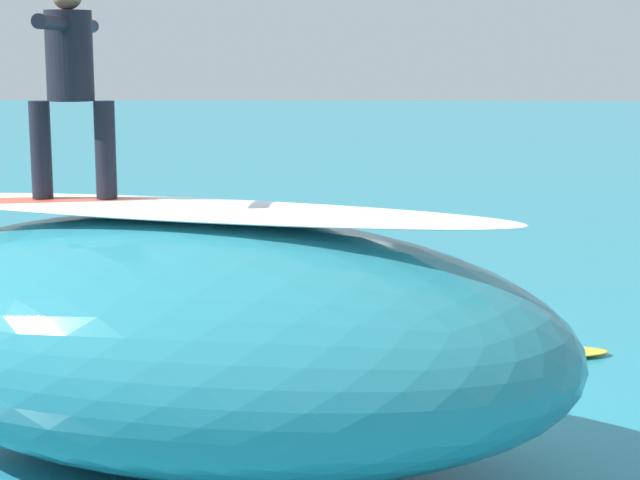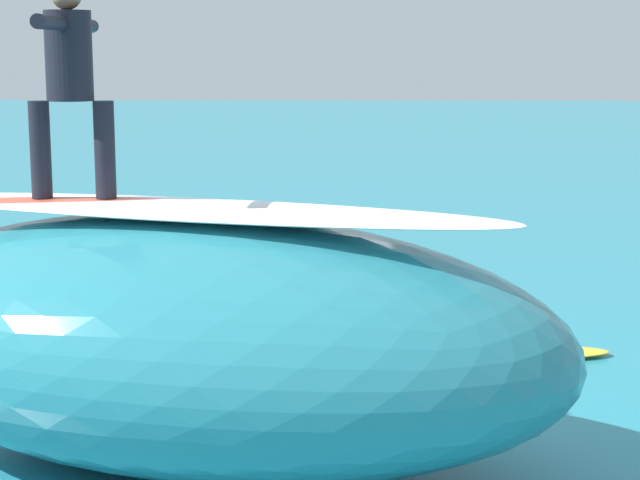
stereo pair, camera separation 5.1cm
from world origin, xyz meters
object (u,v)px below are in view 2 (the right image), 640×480
Objects in this scene: surfboard_riding at (75,203)px; surfboard_paddling at (503,352)px; surfer_paddling at (493,337)px; surfer_riding at (69,72)px.

surfboard_riding is 0.98× the size of surfboard_paddling.
surfer_paddling is at bearing 180.00° from surfboard_paddling.
surfer_riding is (0.00, 0.00, 1.03)m from surfboard_riding.
surfer_paddling is (-3.71, -2.70, -1.80)m from surfboard_riding.
surfboard_paddling is 0.21m from surfer_paddling.
surfboard_riding is at bearing 0.00° from surfer_riding.
surfboard_riding is 1.32× the size of surfer_riding.
surfer_riding reaches higher than surfer_paddling.
surfboard_paddling is at bearing -144.84° from surfboard_riding.
surfboard_paddling is (-3.83, -2.71, -3.01)m from surfer_riding.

